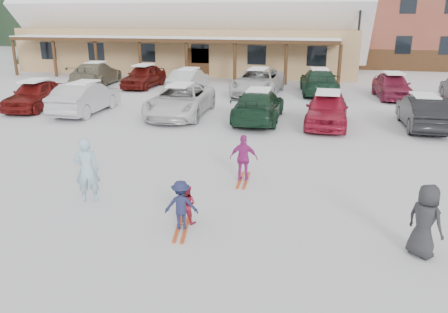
% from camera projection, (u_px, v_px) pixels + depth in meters
% --- Properties ---
extents(ground, '(160.00, 160.00, 0.00)m').
position_uv_depth(ground, '(204.00, 204.00, 11.31)').
color(ground, silver).
rests_on(ground, ground).
extents(day_lodge, '(29.12, 12.50, 10.38)m').
position_uv_depth(day_lodge, '(191.00, 23.00, 37.92)').
color(day_lodge, tan).
rests_on(day_lodge, ground).
extents(lamp_post, '(0.50, 0.25, 6.58)m').
position_uv_depth(lamp_post, '(359.00, 29.00, 31.12)').
color(lamp_post, black).
rests_on(lamp_post, ground).
extents(conifer_0, '(4.40, 4.40, 10.20)m').
position_uv_depth(conifer_0, '(33.00, 4.00, 43.00)').
color(conifer_0, black).
rests_on(conifer_0, ground).
extents(conifer_3, '(3.96, 3.96, 9.18)m').
position_uv_depth(conifer_3, '(361.00, 10.00, 49.11)').
color(conifer_3, black).
rests_on(conifer_3, ground).
extents(adult_skier, '(0.74, 0.62, 1.72)m').
position_uv_depth(adult_skier, '(87.00, 170.00, 11.23)').
color(adult_skier, '#98BED0').
rests_on(adult_skier, ground).
extents(toddler_red, '(0.52, 0.44, 0.93)m').
position_uv_depth(toddler_red, '(187.00, 204.00, 10.18)').
color(toddler_red, '#AA2239').
rests_on(toddler_red, ground).
extents(child_navy, '(0.83, 0.58, 1.17)m').
position_uv_depth(child_navy, '(181.00, 205.00, 9.82)').
color(child_navy, '#1C2145').
rests_on(child_navy, ground).
extents(skis_child_navy, '(0.47, 1.41, 0.03)m').
position_uv_depth(skis_child_navy, '(182.00, 228.00, 10.00)').
color(skis_child_navy, '#C5471C').
rests_on(skis_child_navy, ground).
extents(child_magenta, '(0.84, 0.39, 1.39)m').
position_uv_depth(child_magenta, '(244.00, 158.00, 12.68)').
color(child_magenta, '#A72681').
rests_on(child_magenta, ground).
extents(skis_child_magenta, '(0.28, 1.41, 0.03)m').
position_uv_depth(skis_child_magenta, '(243.00, 180.00, 12.89)').
color(skis_child_magenta, '#C5471C').
rests_on(skis_child_magenta, ground).
extents(bystander_dark, '(0.88, 0.88, 1.54)m').
position_uv_depth(bystander_dark, '(425.00, 221.00, 8.66)').
color(bystander_dark, '#272729').
rests_on(bystander_dark, ground).
extents(parked_car_0, '(2.16, 4.50, 1.48)m').
position_uv_depth(parked_car_0, '(36.00, 95.00, 22.46)').
color(parked_car_0, maroon).
rests_on(parked_car_0, ground).
extents(parked_car_1, '(1.80, 4.73, 1.54)m').
position_uv_depth(parked_car_1, '(85.00, 98.00, 21.51)').
color(parked_car_1, '#B1B1B6').
rests_on(parked_car_1, ground).
extents(parked_car_2, '(2.78, 5.55, 1.51)m').
position_uv_depth(parked_car_2, '(181.00, 100.00, 20.93)').
color(parked_car_2, silver).
rests_on(parked_car_2, ground).
extents(parked_car_3, '(2.11, 4.99, 1.44)m').
position_uv_depth(parked_car_3, '(259.00, 106.00, 19.93)').
color(parked_car_3, '#163522').
rests_on(parked_car_3, ground).
extents(parked_car_4, '(1.86, 4.42, 1.49)m').
position_uv_depth(parked_car_4, '(327.00, 109.00, 19.06)').
color(parked_car_4, '#AA1B35').
rests_on(parked_car_4, ground).
extents(parked_car_5, '(1.61, 4.37, 1.43)m').
position_uv_depth(parked_car_5, '(423.00, 112.00, 18.64)').
color(parked_car_5, black).
rests_on(parked_car_5, ground).
extents(parked_car_7, '(2.90, 5.66, 1.57)m').
position_uv_depth(parked_car_7, '(96.00, 74.00, 30.05)').
color(parked_car_7, '#787059').
rests_on(parked_car_7, ground).
extents(parked_car_8, '(1.87, 4.44, 1.50)m').
position_uv_depth(parked_car_8, '(144.00, 76.00, 29.17)').
color(parked_car_8, '#59120E').
rests_on(parked_car_8, ground).
extents(parked_car_9, '(1.53, 4.37, 1.44)m').
position_uv_depth(parked_car_9, '(189.00, 80.00, 27.61)').
color(parked_car_9, '#BBBCC0').
rests_on(parked_car_9, ground).
extents(parked_car_10, '(2.83, 5.75, 1.57)m').
position_uv_depth(parked_car_10, '(258.00, 82.00, 26.58)').
color(parked_car_10, silver).
rests_on(parked_car_10, ground).
extents(parked_car_11, '(2.70, 5.47, 1.53)m').
position_uv_depth(parked_car_11, '(319.00, 82.00, 26.68)').
color(parked_car_11, '#1A3C29').
rests_on(parked_car_11, ground).
extents(parked_car_12, '(2.16, 4.48, 1.48)m').
position_uv_depth(parked_car_12, '(392.00, 86.00, 25.37)').
color(parked_car_12, maroon).
rests_on(parked_car_12, ground).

